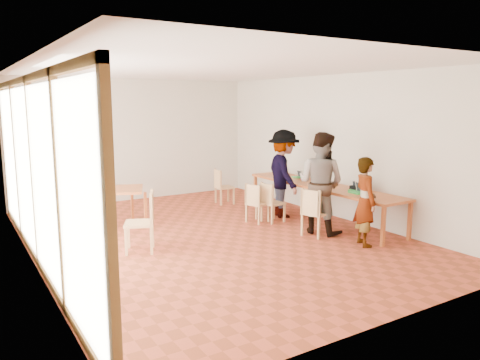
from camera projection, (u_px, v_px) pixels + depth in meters
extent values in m
plane|color=#A84228|center=(213.00, 237.00, 8.54)|extent=(8.00, 8.00, 0.00)
cube|color=beige|center=(135.00, 140.00, 11.64)|extent=(6.00, 0.10, 3.00)
cube|color=beige|center=(393.00, 191.00, 4.94)|extent=(6.00, 0.10, 3.00)
cube|color=beige|center=(337.00, 147.00, 9.86)|extent=(0.10, 8.00, 3.00)
cube|color=white|center=(32.00, 167.00, 6.75)|extent=(0.10, 8.00, 3.00)
cube|color=white|center=(211.00, 67.00, 8.04)|extent=(6.00, 8.00, 0.04)
cube|color=#B45A28|center=(321.00, 186.00, 9.63)|extent=(0.80, 4.00, 0.05)
cube|color=#B45A28|center=(383.00, 227.00, 7.89)|extent=(0.06, 0.06, 0.70)
cube|color=#B45A28|center=(255.00, 191.00, 11.14)|extent=(0.06, 0.06, 0.70)
cube|color=#B45A28|center=(410.00, 221.00, 8.25)|extent=(0.06, 0.06, 0.70)
cube|color=#B45A28|center=(278.00, 188.00, 11.49)|extent=(0.06, 0.06, 0.70)
cube|color=#B45A28|center=(119.00, 190.00, 9.21)|extent=(0.90, 0.90, 0.05)
cube|color=#B45A28|center=(106.00, 215.00, 8.74)|extent=(0.05, 0.05, 0.70)
cube|color=#B45A28|center=(95.00, 207.00, 9.39)|extent=(0.05, 0.05, 0.70)
cube|color=#B45A28|center=(146.00, 210.00, 9.15)|extent=(0.05, 0.05, 0.70)
cube|color=#B45A28|center=(132.00, 203.00, 9.80)|extent=(0.05, 0.05, 0.70)
cube|color=tan|center=(316.00, 213.00, 8.55)|extent=(0.51, 0.51, 0.04)
cube|color=tan|center=(311.00, 202.00, 8.38)|extent=(0.15, 0.41, 0.43)
cube|color=tan|center=(273.00, 203.00, 9.55)|extent=(0.41, 0.41, 0.04)
cube|color=tan|center=(267.00, 194.00, 9.41)|extent=(0.07, 0.38, 0.40)
cube|color=tan|center=(258.00, 204.00, 9.53)|extent=(0.47, 0.47, 0.04)
cube|color=tan|center=(253.00, 195.00, 9.36)|extent=(0.15, 0.37, 0.39)
cube|color=tan|center=(225.00, 187.00, 11.28)|extent=(0.44, 0.44, 0.04)
cube|color=tan|center=(218.00, 179.00, 11.17)|extent=(0.08, 0.39, 0.41)
cube|color=tan|center=(139.00, 223.00, 7.62)|extent=(0.61, 0.61, 0.04)
cube|color=tan|center=(152.00, 207.00, 7.61)|extent=(0.23, 0.44, 0.49)
imported|color=gray|center=(365.00, 202.00, 7.92)|extent=(0.55, 0.66, 1.53)
imported|color=gray|center=(321.00, 183.00, 8.69)|extent=(0.98, 1.11, 1.89)
imported|color=gray|center=(284.00, 174.00, 9.93)|extent=(1.02, 1.36, 1.86)
cube|color=#3ACF51|center=(357.00, 193.00, 8.72)|extent=(0.21, 0.28, 0.03)
cube|color=white|center=(361.00, 187.00, 8.74)|extent=(0.10, 0.25, 0.22)
cube|color=#3ACF51|center=(356.00, 190.00, 8.94)|extent=(0.26, 0.30, 0.03)
cube|color=white|center=(358.00, 185.00, 8.99)|extent=(0.16, 0.24, 0.21)
cube|color=#3ACF51|center=(297.00, 177.00, 10.53)|extent=(0.19, 0.24, 0.02)
cube|color=white|center=(300.00, 174.00, 10.54)|extent=(0.09, 0.20, 0.18)
imported|color=gold|center=(281.00, 170.00, 11.29)|extent=(0.18, 0.18, 0.11)
cylinder|color=#13621D|center=(318.00, 175.00, 10.07)|extent=(0.07, 0.07, 0.28)
cylinder|color=silver|center=(366.00, 189.00, 8.92)|extent=(0.07, 0.07, 0.09)
cylinder|color=white|center=(332.00, 184.00, 9.54)|extent=(0.08, 0.08, 0.06)
cube|color=#D04592|center=(302.00, 179.00, 10.26)|extent=(0.05, 0.10, 0.01)
cube|color=black|center=(357.00, 188.00, 8.97)|extent=(0.16, 0.26, 0.09)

